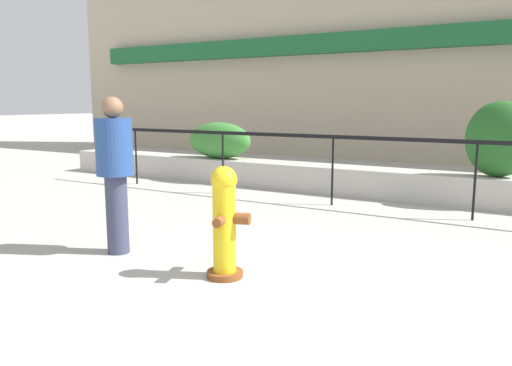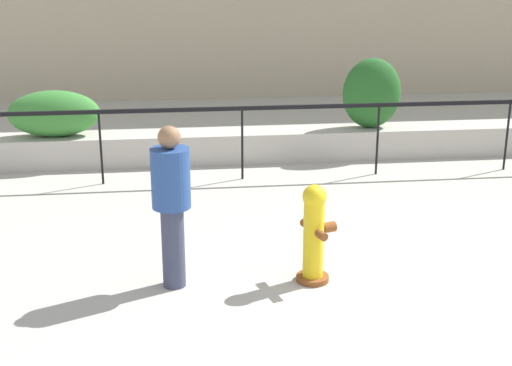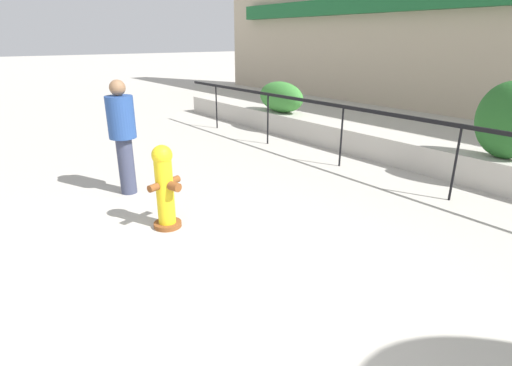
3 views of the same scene
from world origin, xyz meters
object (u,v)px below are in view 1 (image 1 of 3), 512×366
hedge_bush_1 (499,139)px  fire_hydrant (225,221)px  pedestrian (115,165)px  hedge_bush_0 (219,140)px

hedge_bush_1 → fire_hydrant: bearing=-112.0°
fire_hydrant → pedestrian: (-1.48, 0.06, 0.44)m
hedge_bush_0 → pedestrian: bearing=-68.6°
hedge_bush_0 → hedge_bush_1: bearing=0.0°
hedge_bush_0 → pedestrian: size_ratio=0.86×
fire_hydrant → hedge_bush_1: bearing=68.0°
hedge_bush_0 → fire_hydrant: hedge_bush_0 is taller
hedge_bush_0 → fire_hydrant: 5.89m
hedge_bush_0 → pedestrian: (1.87, -4.77, 0.11)m
hedge_bush_0 → fire_hydrant: size_ratio=1.37×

